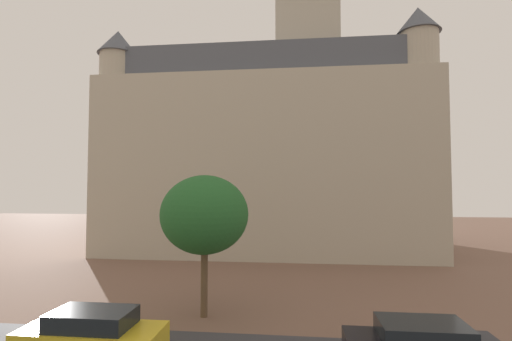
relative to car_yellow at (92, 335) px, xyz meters
name	(u,v)px	position (x,y,z in m)	size (l,w,h in m)	color
landmark_building	(273,145)	(4.45, 22.61, 8.71)	(26.96, 15.65, 35.14)	#B2A893
car_yellow	(92,335)	(0.00, 0.00, 0.00)	(4.53, 1.94, 1.50)	gold
tree_curb_far	(205,215)	(2.66, 3.93, 3.55)	(3.73, 3.73, 5.96)	brown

